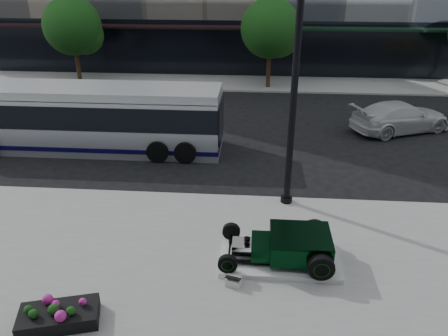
# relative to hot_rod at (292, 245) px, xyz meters

# --- Properties ---
(ground) EXTENTS (120.00, 120.00, 0.00)m
(ground) POSITION_rel_hot_rod_xyz_m (-1.44, 5.76, -0.70)
(ground) COLOR black
(ground) RESTS_ON ground
(sidewalk_far) EXTENTS (70.00, 4.00, 0.12)m
(sidewalk_far) POSITION_rel_hot_rod_xyz_m (-1.44, 19.76, -0.64)
(sidewalk_far) COLOR gray
(sidewalk_far) RESTS_ON ground
(street_trees) EXTENTS (29.80, 3.80, 5.70)m
(street_trees) POSITION_rel_hot_rod_xyz_m (-0.30, 18.83, 3.07)
(street_trees) COLOR black
(street_trees) RESTS_ON sidewalk_far
(display_plinth) EXTENTS (3.40, 1.80, 0.15)m
(display_plinth) POSITION_rel_hot_rod_xyz_m (-0.33, -0.00, -0.50)
(display_plinth) COLOR silver
(display_plinth) RESTS_ON sidewalk_near
(hot_rod) EXTENTS (3.22, 2.00, 0.81)m
(hot_rod) POSITION_rel_hot_rod_xyz_m (0.00, 0.00, 0.00)
(hot_rod) COLOR black
(hot_rod) RESTS_ON display_plinth
(info_plaque) EXTENTS (0.46, 0.39, 0.31)m
(info_plaque) POSITION_rel_hot_rod_xyz_m (-1.60, -1.12, -0.45)
(info_plaque) COLOR silver
(info_plaque) RESTS_ON sidewalk_near
(lamppost) EXTENTS (0.41, 0.41, 7.51)m
(lamppost) POSITION_rel_hot_rod_xyz_m (0.04, 3.44, 2.89)
(lamppost) COLOR black
(lamppost) RESTS_ON sidewalk_near
(flower_planter) EXTENTS (2.03, 1.38, 0.60)m
(flower_planter) POSITION_rel_hot_rod_xyz_m (-5.70, -2.79, -0.36)
(flower_planter) COLOR black
(flower_planter) RESTS_ON sidewalk_near
(transit_bus) EXTENTS (12.12, 2.88, 2.92)m
(transit_bus) POSITION_rel_hot_rod_xyz_m (-8.72, 7.95, 0.79)
(transit_bus) COLOR #B8BDC3
(transit_bus) RESTS_ON ground
(white_sedan) EXTENTS (5.58, 3.92, 1.50)m
(white_sedan) POSITION_rel_hot_rod_xyz_m (6.15, 11.31, 0.05)
(white_sedan) COLOR silver
(white_sedan) RESTS_ON ground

